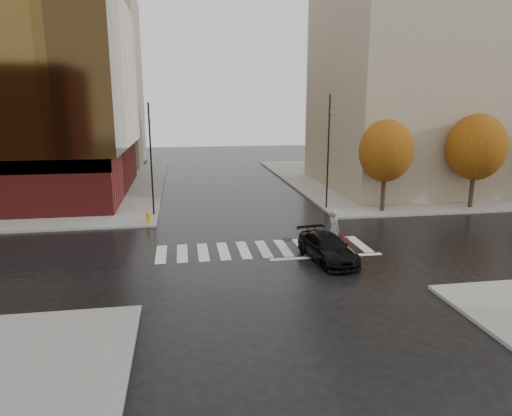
{
  "coord_description": "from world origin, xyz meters",
  "views": [
    {
      "loc": [
        -4.3,
        -22.85,
        7.84
      ],
      "look_at": [
        -0.2,
        1.85,
        2.0
      ],
      "focal_mm": 32.0,
      "sensor_mm": 36.0,
      "label": 1
    }
  ],
  "objects_px": {
    "sedan": "(327,248)",
    "fire_hydrant": "(148,217)",
    "traffic_light_nw": "(151,151)",
    "cyclist": "(334,237)",
    "traffic_light_ne": "(328,143)"
  },
  "relations": [
    {
      "from": "cyclist",
      "to": "traffic_light_nw",
      "type": "height_order",
      "value": "traffic_light_nw"
    },
    {
      "from": "cyclist",
      "to": "traffic_light_ne",
      "type": "height_order",
      "value": "traffic_light_ne"
    },
    {
      "from": "cyclist",
      "to": "traffic_light_nw",
      "type": "relative_size",
      "value": 0.3
    },
    {
      "from": "sedan",
      "to": "fire_hydrant",
      "type": "xyz_separation_m",
      "value": [
        -9.35,
        8.3,
        -0.05
      ]
    },
    {
      "from": "traffic_light_ne",
      "to": "fire_hydrant",
      "type": "relative_size",
      "value": 9.97
    },
    {
      "from": "sedan",
      "to": "fire_hydrant",
      "type": "height_order",
      "value": "sedan"
    },
    {
      "from": "sedan",
      "to": "traffic_light_nw",
      "type": "bearing_deg",
      "value": 122.05
    },
    {
      "from": "cyclist",
      "to": "traffic_light_ne",
      "type": "distance_m",
      "value": 10.62
    },
    {
      "from": "traffic_light_nw",
      "to": "cyclist",
      "type": "bearing_deg",
      "value": 39.78
    },
    {
      "from": "sedan",
      "to": "traffic_light_ne",
      "type": "xyz_separation_m",
      "value": [
        3.45,
        10.8,
        4.3
      ]
    },
    {
      "from": "fire_hydrant",
      "to": "traffic_light_ne",
      "type": "bearing_deg",
      "value": 11.05
    },
    {
      "from": "sedan",
      "to": "cyclist",
      "type": "xyz_separation_m",
      "value": [
        0.84,
        1.39,
        0.12
      ]
    },
    {
      "from": "cyclist",
      "to": "sedan",
      "type": "bearing_deg",
      "value": 127.49
    },
    {
      "from": "traffic_light_nw",
      "to": "fire_hydrant",
      "type": "distance_m",
      "value": 4.68
    },
    {
      "from": "fire_hydrant",
      "to": "traffic_light_nw",
      "type": "bearing_deg",
      "value": 85.43
    }
  ]
}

